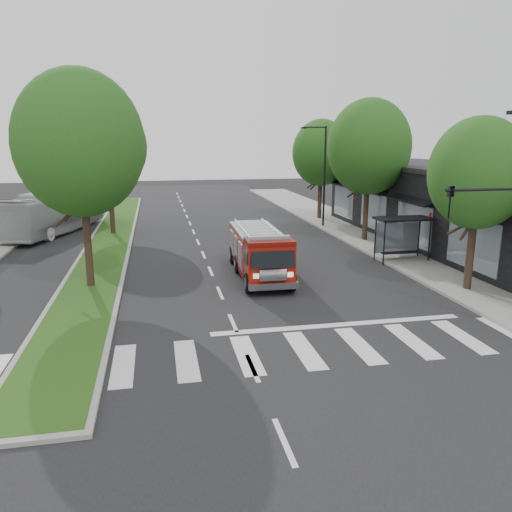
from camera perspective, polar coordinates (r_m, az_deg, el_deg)
The scene contains 13 objects.
ground at distance 19.70m, azimuth -2.65°, elevation -7.68°, with size 140.00×140.00×0.00m, color black.
sidewalk_right at distance 32.79m, azimuth 16.63°, elevation 0.45°, with size 5.00×80.00×0.15m, color gray.
median at distance 37.00m, azimuth -16.22°, elevation 1.89°, with size 3.00×50.00×0.15m.
storefront_row at distance 34.71m, azimuth 23.50°, elevation 4.66°, with size 8.00×30.00×5.00m, color black.
bus_shelter at distance 30.22m, azimuth 16.32°, elevation 3.21°, with size 3.20×1.60×2.61m.
tree_right_near at distance 24.75m, azimuth 24.06°, elevation 8.59°, with size 4.40×4.40×8.05m.
tree_right_mid at distance 35.20m, azimuth 12.78°, elevation 12.06°, with size 5.60×5.60×9.72m.
tree_right_far at distance 44.55m, azimuth 7.44°, elevation 11.61°, with size 5.00×5.00×8.73m.
tree_median_near at distance 24.41m, azimuth -19.48°, elevation 12.01°, with size 5.80×5.80×10.16m.
tree_median_far at distance 38.34m, azimuth -16.61°, elevation 11.91°, with size 5.60×5.60×9.72m.
streetlight_right_far at distance 40.45m, azimuth 7.64°, elevation 9.53°, with size 2.11×0.20×8.00m.
fire_engine at distance 25.97m, azimuth 0.35°, elevation 0.43°, with size 2.51×7.66×2.64m.
city_bus at distance 40.85m, azimuth -22.05°, elevation 4.64°, with size 2.67×11.43×3.18m, color #ACACB0.
Camera 1 is at (-2.73, -18.19, 7.04)m, focal length 35.00 mm.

